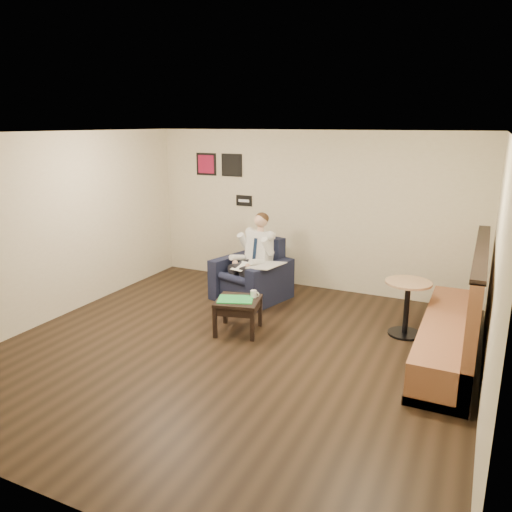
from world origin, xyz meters
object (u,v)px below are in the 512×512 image
at_px(side_table, 238,316).
at_px(cafe_table, 406,308).
at_px(green_folder, 235,299).
at_px(banquette, 452,304).
at_px(seated_man, 246,261).
at_px(smartphone, 245,295).
at_px(coffee_mug, 254,294).
at_px(armchair, 251,270).

xyz_separation_m(side_table, cafe_table, (2.19, 0.91, 0.15)).
height_order(green_folder, banquette, banquette).
bearing_deg(seated_man, banquette, 1.97).
bearing_deg(smartphone, coffee_mug, -7.10).
bearing_deg(armchair, smartphone, -53.02).
bearing_deg(banquette, smartphone, -174.89).
height_order(green_folder, cafe_table, cafe_table).
bearing_deg(side_table, green_folder, -133.13).
relative_size(green_folder, smartphone, 3.21).
xyz_separation_m(armchair, green_folder, (0.42, -1.39, -0.01)).
relative_size(armchair, green_folder, 2.13).
xyz_separation_m(side_table, smartphone, (0.01, 0.18, 0.25)).
bearing_deg(green_folder, coffee_mug, 46.87).
distance_m(seated_man, green_folder, 1.35).
height_order(coffee_mug, banquette, banquette).
bearing_deg(coffee_mug, armchair, 117.09).
relative_size(armchair, cafe_table, 1.32).
bearing_deg(smartphone, side_table, -97.35).
height_order(side_table, banquette, banquette).
relative_size(side_table, green_folder, 1.22).
xyz_separation_m(green_folder, smartphone, (0.04, 0.21, -0.00)).
relative_size(seated_man, banquette, 0.49).
height_order(smartphone, banquette, banquette).
bearing_deg(green_folder, smartphone, 79.21).
relative_size(green_folder, coffee_mug, 4.74).
bearing_deg(armchair, green_folder, -57.55).
bearing_deg(side_table, banquette, 8.77).
bearing_deg(banquette, green_folder, -170.75).
relative_size(green_folder, banquette, 0.17).
distance_m(armchair, smartphone, 1.26).
bearing_deg(cafe_table, green_folder, -157.05).
bearing_deg(banquette, side_table, -171.23).
height_order(seated_man, green_folder, seated_man).
bearing_deg(banquette, coffee_mug, -174.39).
height_order(coffee_mug, smartphone, coffee_mug).
bearing_deg(smartphone, banquette, 1.93).
height_order(seated_man, smartphone, seated_man).
relative_size(armchair, banquette, 0.37).
relative_size(seated_man, smartphone, 9.09).
relative_size(side_table, smartphone, 3.93).
xyz_separation_m(armchair, seated_man, (-0.04, -0.13, 0.19)).
height_order(banquette, cafe_table, banquette).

